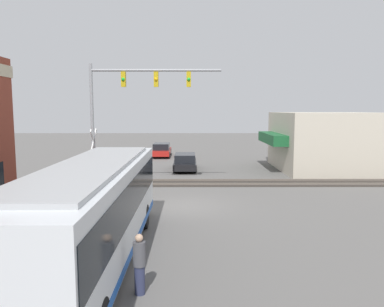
% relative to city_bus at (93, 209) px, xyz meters
% --- Properties ---
extents(ground_plane, '(120.00, 120.00, 0.00)m').
position_rel_city_bus_xyz_m(ground_plane, '(7.32, -2.80, -1.81)').
color(ground_plane, '#605E5B').
extents(shop_building, '(8.81, 9.11, 4.69)m').
position_rel_city_bus_xyz_m(shop_building, '(18.96, -14.20, 0.54)').
color(shop_building, beige).
rests_on(shop_building, ground).
extents(city_bus, '(11.76, 2.59, 3.27)m').
position_rel_city_bus_xyz_m(city_bus, '(0.00, 0.00, 0.00)').
color(city_bus, silver).
rests_on(city_bus, ground).
extents(traffic_signal_gantry, '(0.42, 8.03, 7.70)m').
position_rel_city_bus_xyz_m(traffic_signal_gantry, '(11.66, 0.66, 3.91)').
color(traffic_signal_gantry, gray).
rests_on(traffic_signal_gantry, ground).
extents(crossing_signal, '(1.41, 1.18, 3.81)m').
position_rel_city_bus_xyz_m(crossing_signal, '(10.58, 2.66, 0.49)').
color(crossing_signal, gray).
rests_on(crossing_signal, ground).
extents(rail_track_near, '(2.60, 60.00, 0.15)m').
position_rel_city_bus_xyz_m(rail_track_near, '(13.32, -2.80, -1.78)').
color(rail_track_near, '#332D28').
rests_on(rail_track_near, ground).
extents(parked_car_black, '(4.76, 1.82, 1.37)m').
position_rel_city_bus_xyz_m(parked_car_black, '(18.76, -2.60, -1.16)').
color(parked_car_black, black).
rests_on(parked_car_black, ground).
extents(parked_car_red, '(4.58, 1.82, 1.43)m').
position_rel_city_bus_xyz_m(parked_car_red, '(27.66, -0.00, -1.14)').
color(parked_car_red, '#B21E19').
rests_on(parked_car_red, ground).
extents(pedestrian_near_bus, '(0.34, 0.34, 1.67)m').
position_rel_city_bus_xyz_m(pedestrian_near_bus, '(-1.92, -1.71, -0.96)').
color(pedestrian_near_bus, '#2D3351').
rests_on(pedestrian_near_bus, ground).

